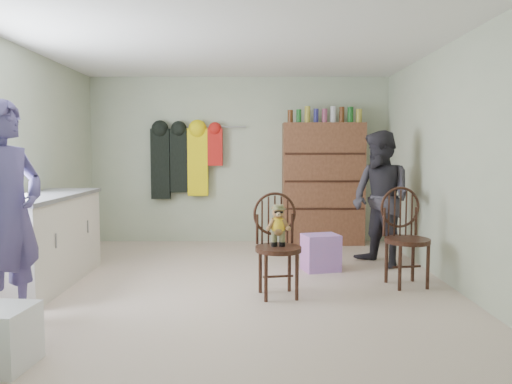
{
  "coord_description": "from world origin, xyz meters",
  "views": [
    {
      "loc": [
        0.24,
        -5.1,
        1.38
      ],
      "look_at": [
        0.25,
        0.2,
        0.95
      ],
      "focal_mm": 35.0,
      "sensor_mm": 36.0,
      "label": 1
    }
  ],
  "objects_px": {
    "counter": "(44,240)",
    "dresser": "(323,183)",
    "chair_front": "(277,236)",
    "chair_far": "(405,233)"
  },
  "relations": [
    {
      "from": "chair_front",
      "to": "counter",
      "type": "bearing_deg",
      "value": 161.32
    },
    {
      "from": "chair_front",
      "to": "chair_far",
      "type": "bearing_deg",
      "value": 6.57
    },
    {
      "from": "counter",
      "to": "chair_front",
      "type": "bearing_deg",
      "value": -9.2
    },
    {
      "from": "chair_front",
      "to": "dresser",
      "type": "distance_m",
      "value": 2.82
    },
    {
      "from": "counter",
      "to": "dresser",
      "type": "bearing_deg",
      "value": 35.68
    },
    {
      "from": "dresser",
      "to": "chair_far",
      "type": "bearing_deg",
      "value": -76.83
    },
    {
      "from": "chair_far",
      "to": "dresser",
      "type": "bearing_deg",
      "value": 93.13
    },
    {
      "from": "chair_far",
      "to": "dresser",
      "type": "distance_m",
      "value": 2.39
    },
    {
      "from": "counter",
      "to": "dresser",
      "type": "distance_m",
      "value": 3.96
    },
    {
      "from": "counter",
      "to": "chair_far",
      "type": "distance_m",
      "value": 3.74
    }
  ]
}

